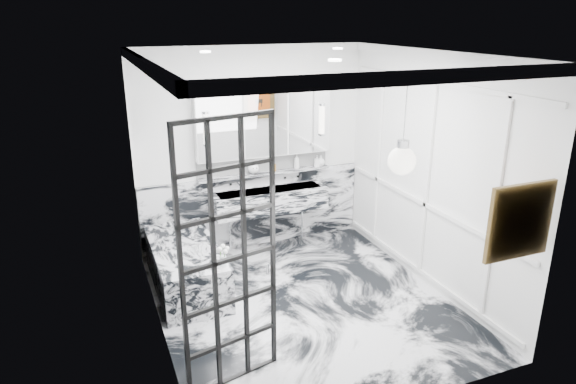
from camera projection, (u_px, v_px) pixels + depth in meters
name	position (u px, v px, depth m)	size (l,w,h in m)	color
floor	(304.00, 303.00, 5.93)	(3.60, 3.60, 0.00)	silver
ceiling	(307.00, 53.00, 5.02)	(3.60, 3.60, 0.00)	white
wall_back	(253.00, 150.00, 7.05)	(3.60, 3.60, 0.00)	white
wall_front	(401.00, 259.00, 3.89)	(3.60, 3.60, 0.00)	white
wall_left	(153.00, 209.00, 4.91)	(3.60, 3.60, 0.00)	white
wall_right	(430.00, 173.00, 6.04)	(3.60, 3.60, 0.00)	white
marble_clad_back	(255.00, 210.00, 7.31)	(3.18, 0.05, 1.05)	silver
marble_clad_left	(155.00, 214.00, 4.93)	(0.02, 3.56, 2.68)	silver
panel_molding	(427.00, 181.00, 6.06)	(0.03, 3.40, 2.30)	white
soap_bottle_a	(297.00, 161.00, 7.26)	(0.08, 0.08, 0.21)	#8C5919
soap_bottle_b	(317.00, 161.00, 7.38)	(0.07, 0.08, 0.17)	#4C4C51
soap_bottle_c	(321.00, 161.00, 7.40)	(0.12, 0.12, 0.16)	silver
face_pot	(253.00, 168.00, 7.04)	(0.15, 0.15, 0.15)	white
amber_bottle	(275.00, 168.00, 7.16)	(0.04, 0.04, 0.10)	#8C5919
flower_vase	(223.00, 261.00, 5.61)	(0.08, 0.08, 0.12)	silver
crittall_door	(230.00, 260.00, 4.31)	(0.88, 0.04, 2.41)	black
artwork	(520.00, 221.00, 4.32)	(0.57, 0.05, 0.57)	#CE4415
pendant_light	(402.00, 161.00, 4.12)	(0.23, 0.23, 0.23)	white
trough_sink	(270.00, 200.00, 7.11)	(1.60, 0.45, 0.30)	silver
ledge	(265.00, 173.00, 7.14)	(1.90, 0.14, 0.04)	silver
subway_tile	(264.00, 163.00, 7.15)	(1.90, 0.03, 0.23)	white
mirror_cabinet	(264.00, 120.00, 6.90)	(1.90, 0.16, 1.00)	white
sconce_left	(206.00, 129.00, 6.54)	(0.07, 0.07, 0.40)	white
sconce_right	(322.00, 120.00, 7.12)	(0.07, 0.07, 0.40)	white
bathtub	(186.00, 266.00, 6.21)	(0.75, 1.65, 0.55)	silver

